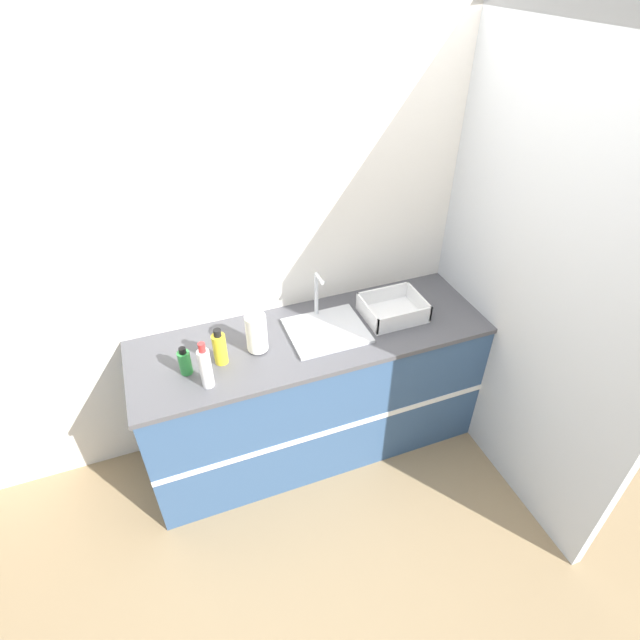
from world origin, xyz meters
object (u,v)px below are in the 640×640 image
object	(u,v)px
sink	(326,328)
dish_rack	(393,310)
paper_towel_roll	(257,333)
bottle_yellow	(220,348)
bottle_green	(185,362)
bottle_white_spray	(205,367)

from	to	relation	value
sink	dish_rack	distance (m)	0.43
paper_towel_roll	dish_rack	distance (m)	0.85
bottle_yellow	bottle_green	bearing A→B (deg)	-175.06
dish_rack	bottle_yellow	bearing A→B (deg)	-177.33
dish_rack	bottle_green	bearing A→B (deg)	-176.98
bottle_white_spray	bottle_yellow	bearing A→B (deg)	56.51
bottle_green	bottle_white_spray	world-z (taller)	bottle_white_spray
bottle_white_spray	sink	bearing A→B (deg)	15.37
paper_towel_roll	bottle_white_spray	bearing A→B (deg)	-149.91
bottle_green	bottle_yellow	size ratio (longest dim) A/B	0.76
bottle_green	bottle_yellow	distance (m)	0.19
dish_rack	bottle_green	distance (m)	1.25
sink	paper_towel_roll	distance (m)	0.43
paper_towel_roll	bottle_green	world-z (taller)	paper_towel_roll
paper_towel_roll	bottle_white_spray	xyz separation A→B (m)	(-0.31, -0.18, 0.00)
sink	bottle_white_spray	size ratio (longest dim) A/B	1.61
paper_towel_roll	bottle_white_spray	distance (m)	0.36
sink	bottle_green	bearing A→B (deg)	-175.47
bottle_yellow	bottle_white_spray	size ratio (longest dim) A/B	0.80
dish_rack	paper_towel_roll	bearing A→B (deg)	-178.60
paper_towel_roll	bottle_white_spray	world-z (taller)	bottle_white_spray
paper_towel_roll	bottle_yellow	size ratio (longest dim) A/B	1.05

